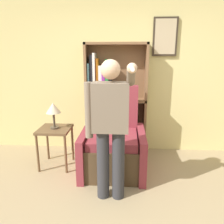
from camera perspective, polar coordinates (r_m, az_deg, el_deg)
The scene contains 6 objects.
wall_back at distance 3.91m, azimuth 2.94°, elevation 9.98°, with size 8.00×0.11×2.80m.
bookcase at distance 3.84m, azimuth -0.91°, elevation 2.53°, with size 1.05×0.28×1.93m.
armchair at distance 3.38m, azimuth 0.36°, elevation -8.65°, with size 0.94×0.92×1.26m.
person_standing at distance 2.50m, azimuth -0.44°, elevation -3.09°, with size 0.56×0.78×1.69m.
side_table at distance 3.53m, azimuth -14.65°, elevation -5.70°, with size 0.48×0.48×0.63m.
table_lamp at distance 3.41m, azimuth -15.09°, elevation 0.69°, with size 0.22×0.22×0.40m.
Camera 1 is at (0.06, -1.87, 1.74)m, focal length 35.00 mm.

